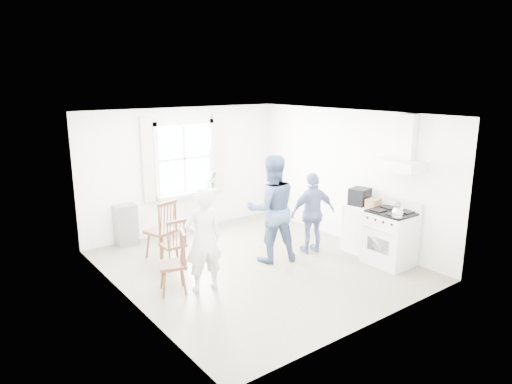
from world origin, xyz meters
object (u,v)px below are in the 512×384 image
Objects in this scene: stereo_stack at (360,196)px; person_mid at (272,209)px; windsor_chair_a at (165,223)px; windsor_chair_c at (179,255)px; windsor_chair_b at (175,239)px; gas_stove at (390,237)px; person_left at (203,240)px; person_right at (313,213)px; low_cabinet at (361,228)px.

stereo_stack is 1.70m from person_mid.
person_mid is (-1.58, 0.62, -0.11)m from stereo_stack.
windsor_chair_c is at bearing -107.66° from windsor_chair_a.
windsor_chair_a is at bearing -17.67° from person_mid.
windsor_chair_c reaches higher than windsor_chair_b.
gas_stove is at bearing -40.39° from windsor_chair_a.
gas_stove is at bearing -19.79° from windsor_chair_c.
stereo_stack is 3.18m from person_left.
person_mid reaches higher than windsor_chair_c.
person_mid reaches higher than person_right.
person_mid is at bearing -38.96° from windsor_chair_a.
person_mid is at bearing 157.34° from low_cabinet.
gas_stove is at bearing -93.09° from stereo_stack.
person_left is (0.32, -0.19, 0.22)m from windsor_chair_c.
person_right is (2.33, -1.34, 0.09)m from windsor_chair_a.
person_left is (-3.18, 0.35, 0.36)m from low_cabinet.
windsor_chair_a reaches higher than low_cabinet.
windsor_chair_a is 0.72× the size of person_right.
person_left is (-3.15, 0.29, -0.25)m from stereo_stack.
low_cabinet is 0.56× the size of person_left.
person_left is at bearing -91.36° from windsor_chair_b.
windsor_chair_b is 2.54m from person_right.
low_cabinet is at bearing -61.82° from stereo_stack.
person_left is 1.61m from person_mid.
person_mid is (1.47, -1.19, 0.29)m from windsor_chair_a.
low_cabinet is 3.61m from windsor_chair_a.
windsor_chair_a is 0.57× the size of person_mid.
gas_stove is 1.16× the size of windsor_chair_c.
low_cabinet is 1.01× the size of windsor_chair_b.
person_left is (-0.02, -0.97, 0.26)m from windsor_chair_b.
windsor_chair_a is 0.67× the size of person_left.
low_cabinet is 0.47× the size of person_mid.
windsor_chair_a is 0.56m from windsor_chair_b.
person_right is (2.75, -0.01, 0.17)m from windsor_chair_c.
person_mid is (1.55, -0.65, 0.40)m from windsor_chair_b.
person_left is at bearing 173.75° from low_cabinet.
person_left is at bearing 161.39° from gas_stove.
stereo_stack is at bearing -22.06° from windsor_chair_b.
windsor_chair_a is at bearing 81.79° from windsor_chair_b.
person_left is (-0.10, -1.51, 0.14)m from windsor_chair_a.
person_left is 1.07× the size of person_right.
gas_stove reaches higher than windsor_chair_a.
person_left reaches higher than stereo_stack.
gas_stove is at bearing 170.24° from person_left.
stereo_stack reaches higher than windsor_chair_b.
stereo_stack is at bearing 179.93° from person_mid.
gas_stove is 2.11m from person_mid.
person_right is at bearing -0.19° from windsor_chair_c.
stereo_stack reaches higher than windsor_chair_c.
windsor_chair_c is 0.43m from person_left.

